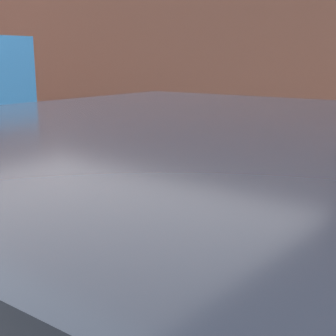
{
  "coord_description": "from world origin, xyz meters",
  "views": [
    {
      "loc": [
        2.11,
        -1.35,
        1.94
      ],
      "look_at": [
        0.18,
        1.02,
        1.23
      ],
      "focal_mm": 50.0,
      "sensor_mm": 36.0,
      "label": 1
    }
  ],
  "objects": [
    {
      "name": "sidewalk",
      "position": [
        0.0,
        2.2,
        0.06
      ],
      "size": [
        24.0,
        2.8,
        0.12
      ],
      "color": "#ADAAA3",
      "rests_on": "ground_plane"
    },
    {
      "name": "parking_meter",
      "position": [
        0.18,
        1.02,
        1.11
      ],
      "size": [
        0.22,
        0.15,
        1.4
      ],
      "color": "#2D2D30",
      "rests_on": "sidewalk"
    }
  ]
}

